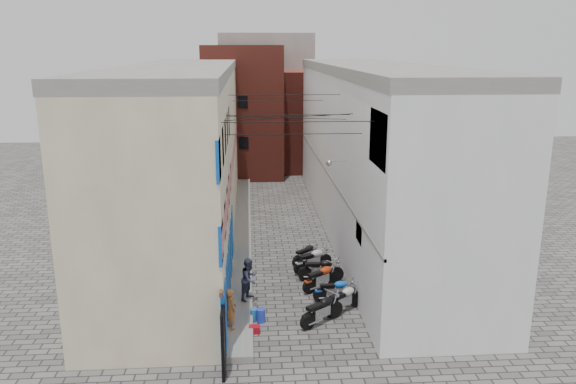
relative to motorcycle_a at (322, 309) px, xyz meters
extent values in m
plane|color=#504D4B|center=(-0.93, -2.55, -0.59)|extent=(90.00, 90.00, 0.00)
cube|color=gray|center=(-2.98, 10.45, -0.46)|extent=(0.90, 26.00, 0.25)
cube|color=#BCAD8E|center=(-5.93, 10.45, 3.66)|extent=(5.00, 26.00, 8.50)
cube|color=#CA7176|center=(-3.47, 10.45, 3.41)|extent=(0.10, 26.00, 0.80)
cube|color=#0B4EB1|center=(-3.46, 2.35, 0.71)|extent=(0.12, 10.20, 2.40)
cube|color=#0B4EB1|center=(-3.48, 2.35, 4.71)|extent=(0.10, 10.20, 4.00)
cube|color=gray|center=(-5.93, 10.45, 8.16)|extent=(5.10, 26.00, 0.50)
cube|color=black|center=(-3.45, -2.95, 0.51)|extent=(0.10, 1.20, 2.20)
cube|color=silver|center=(4.07, 10.45, 3.66)|extent=(5.00, 26.00, 8.50)
cube|color=#0B4EB1|center=(1.62, -1.05, 6.41)|extent=(0.10, 2.40, 1.80)
cube|color=white|center=(1.63, 1.45, 2.41)|extent=(0.08, 1.00, 0.70)
cylinder|color=#B2B2B7|center=(1.22, 4.45, 4.61)|extent=(0.80, 0.06, 0.06)
sphere|color=#B2B2B7|center=(0.82, 4.45, 4.51)|extent=(0.28, 0.28, 0.28)
cube|color=gray|center=(4.07, 10.45, 8.16)|extent=(5.10, 26.00, 0.50)
cube|color=gray|center=(1.61, 10.45, 2.81)|extent=(0.10, 26.00, 0.12)
cube|color=maroon|center=(-2.93, 25.45, 4.41)|extent=(6.00, 6.00, 10.00)
cube|color=maroon|center=(2.07, 27.45, 3.41)|extent=(5.00, 6.00, 8.00)
cube|color=gray|center=(-0.93, 31.45, 4.91)|extent=(8.00, 5.00, 11.00)
cube|color=black|center=(-0.93, 22.65, 0.61)|extent=(2.00, 0.30, 2.40)
cylinder|color=black|center=(-0.93, -0.55, 6.91)|extent=(5.20, 0.02, 0.02)
cylinder|color=black|center=(-0.93, 1.45, 6.21)|extent=(5.20, 0.02, 0.02)
cylinder|color=black|center=(-0.93, 3.95, 6.61)|extent=(5.20, 0.02, 0.02)
cylinder|color=black|center=(-0.93, 6.45, 7.21)|extent=(5.20, 0.02, 0.02)
cylinder|color=black|center=(-0.93, 9.45, 5.91)|extent=(5.20, 0.02, 0.02)
cylinder|color=black|center=(-0.93, 12.45, 6.41)|extent=(5.20, 0.02, 0.02)
cylinder|color=black|center=(-0.93, 2.45, 6.71)|extent=(5.65, 2.07, 0.02)
cylinder|color=black|center=(-0.93, 5.45, 6.31)|extent=(5.80, 1.58, 0.02)
imported|color=#956236|center=(-3.28, -0.60, 0.41)|extent=(0.54, 0.64, 1.49)
imported|color=#303449|center=(-2.63, 1.76, 0.50)|extent=(0.98, 1.03, 1.68)
cylinder|color=#273BC3|center=(-2.23, 0.27, -0.33)|extent=(0.39, 0.39, 0.51)
cylinder|color=#2572BD|center=(-2.48, 0.43, -0.37)|extent=(0.32, 0.32, 0.45)
cube|color=#A30B1A|center=(-2.48, -0.52, -0.46)|extent=(0.41, 0.31, 0.25)
camera|label=1|loc=(-2.57, -18.63, 9.25)|focal=35.00mm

